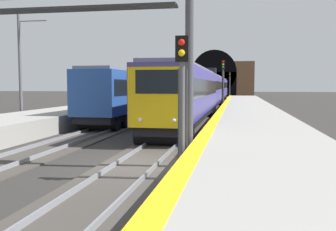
% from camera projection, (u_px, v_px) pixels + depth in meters
% --- Properties ---
extents(ground_plane, '(320.00, 320.00, 0.00)m').
position_uv_depth(ground_plane, '(139.00, 166.00, 13.60)').
color(ground_plane, '#302D2B').
extents(platform_right, '(112.00, 4.65, 1.04)m').
position_uv_depth(platform_right, '(264.00, 155.00, 12.79)').
color(platform_right, '#9E9B93').
rests_on(platform_right, ground_plane).
extents(platform_right_edge_strip, '(112.00, 0.50, 0.01)m').
position_uv_depth(platform_right_edge_strip, '(202.00, 138.00, 13.12)').
color(platform_right_edge_strip, yellow).
rests_on(platform_right_edge_strip, platform_right).
extents(track_main_line, '(160.00, 2.75, 0.21)m').
position_uv_depth(track_main_line, '(139.00, 164.00, 13.60)').
color(track_main_line, '#423D38').
rests_on(track_main_line, ground_plane).
extents(track_adjacent_line, '(160.00, 2.86, 0.21)m').
position_uv_depth(track_adjacent_line, '(15.00, 160.00, 14.46)').
color(track_adjacent_line, '#423D38').
rests_on(track_adjacent_line, ground_plane).
extents(train_main_approaching, '(61.83, 2.88, 4.99)m').
position_uv_depth(train_main_approaching, '(209.00, 89.00, 46.85)').
color(train_main_approaching, navy).
rests_on(train_main_approaching, ground_plane).
extents(train_adjacent_platform, '(40.51, 3.16, 4.92)m').
position_uv_depth(train_adjacent_platform, '(161.00, 90.00, 41.98)').
color(train_adjacent_platform, '#264C99').
rests_on(train_adjacent_platform, ground_plane).
extents(railway_signal_near, '(0.39, 0.38, 4.29)m').
position_uv_depth(railway_signal_near, '(182.00, 96.00, 11.17)').
color(railway_signal_near, '#4C4C54').
rests_on(railway_signal_near, ground_plane).
extents(railway_signal_mid, '(0.39, 0.38, 5.71)m').
position_uv_depth(railway_signal_mid, '(223.00, 80.00, 43.12)').
color(railway_signal_mid, '#38383D').
rests_on(railway_signal_mid, ground_plane).
extents(railway_signal_far, '(0.39, 0.38, 5.70)m').
position_uv_depth(railway_signal_far, '(230.00, 83.00, 81.92)').
color(railway_signal_far, '#4C4C54').
rests_on(railway_signal_far, ground_plane).
extents(overhead_signal_gantry, '(0.70, 8.76, 6.35)m').
position_uv_depth(overhead_signal_gantry, '(71.00, 29.00, 13.53)').
color(overhead_signal_gantry, '#3F3F47').
rests_on(overhead_signal_gantry, ground_plane).
extents(tunnel_portal, '(2.63, 20.19, 11.91)m').
position_uv_depth(tunnel_portal, '(214.00, 79.00, 98.53)').
color(tunnel_portal, brown).
rests_on(tunnel_portal, ground_plane).
extents(catenary_mast_near, '(0.22, 2.26, 7.99)m').
position_uv_depth(catenary_mast_near, '(20.00, 68.00, 27.29)').
color(catenary_mast_near, '#595B60').
rests_on(catenary_mast_near, ground_plane).
extents(catenary_mast_far, '(0.22, 1.90, 7.11)m').
position_uv_depth(catenary_mast_far, '(137.00, 80.00, 58.99)').
color(catenary_mast_far, '#595B60').
rests_on(catenary_mast_far, ground_plane).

